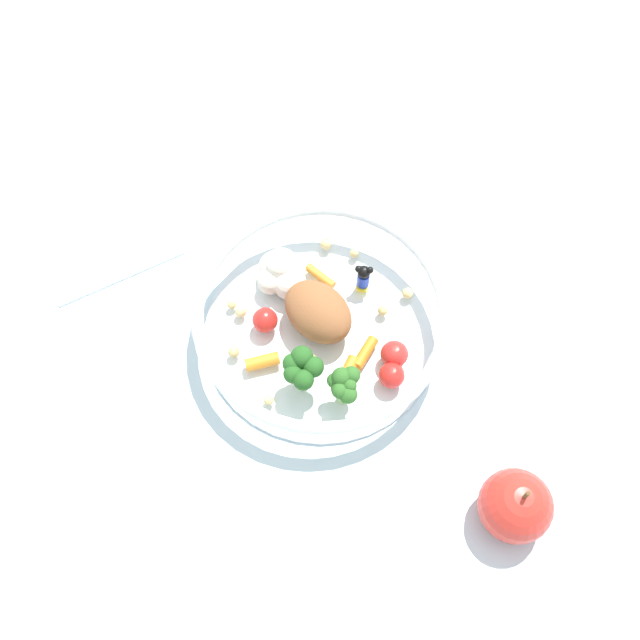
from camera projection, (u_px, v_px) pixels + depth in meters
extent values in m
plane|color=silver|center=(326.00, 345.00, 0.73)|extent=(2.40, 2.40, 0.00)
cylinder|color=white|center=(320.00, 331.00, 0.73)|extent=(0.24, 0.24, 0.01)
torus|color=white|center=(320.00, 311.00, 0.70)|extent=(0.25, 0.25, 0.01)
ellipsoid|color=brown|center=(317.00, 312.00, 0.71)|extent=(0.09, 0.08, 0.05)
cylinder|color=#8EB766|center=(302.00, 379.00, 0.69)|extent=(0.01, 0.01, 0.03)
sphere|color=#23561E|center=(303.00, 380.00, 0.66)|extent=(0.02, 0.02, 0.02)
sphere|color=#23561E|center=(313.00, 367.00, 0.67)|extent=(0.02, 0.02, 0.02)
sphere|color=#23561E|center=(302.00, 357.00, 0.67)|extent=(0.02, 0.02, 0.02)
sphere|color=#23561E|center=(293.00, 364.00, 0.67)|extent=(0.02, 0.02, 0.02)
sphere|color=#23561E|center=(293.00, 374.00, 0.67)|extent=(0.02, 0.02, 0.02)
cylinder|color=#8EB766|center=(343.00, 394.00, 0.69)|extent=(0.01, 0.01, 0.02)
sphere|color=#2D6023|center=(348.00, 394.00, 0.66)|extent=(0.02, 0.02, 0.02)
sphere|color=#2D6023|center=(350.00, 386.00, 0.66)|extent=(0.01, 0.01, 0.01)
sphere|color=#2D6023|center=(348.00, 383.00, 0.67)|extent=(0.02, 0.02, 0.02)
sphere|color=#2D6023|center=(348.00, 377.00, 0.66)|extent=(0.02, 0.02, 0.02)
sphere|color=#2D6023|center=(342.00, 377.00, 0.66)|extent=(0.02, 0.02, 0.02)
sphere|color=#2D6023|center=(334.00, 381.00, 0.67)|extent=(0.01, 0.01, 0.01)
sphere|color=#2D6023|center=(339.00, 389.00, 0.67)|extent=(0.02, 0.02, 0.02)
sphere|color=#2D6023|center=(340.00, 391.00, 0.66)|extent=(0.02, 0.02, 0.02)
sphere|color=silver|center=(290.00, 284.00, 0.74)|extent=(0.03, 0.03, 0.03)
sphere|color=silver|center=(290.00, 270.00, 0.74)|extent=(0.03, 0.03, 0.03)
sphere|color=silver|center=(281.00, 265.00, 0.74)|extent=(0.03, 0.03, 0.03)
sphere|color=silver|center=(275.00, 267.00, 0.75)|extent=(0.03, 0.03, 0.03)
sphere|color=silver|center=(271.00, 281.00, 0.74)|extent=(0.03, 0.03, 0.03)
cube|color=yellow|center=(363.00, 285.00, 0.75)|extent=(0.02, 0.02, 0.00)
cylinder|color=#1933B2|center=(363.00, 279.00, 0.74)|extent=(0.02, 0.02, 0.02)
sphere|color=black|center=(364.00, 272.00, 0.73)|extent=(0.01, 0.01, 0.01)
sphere|color=black|center=(370.00, 270.00, 0.73)|extent=(0.01, 0.01, 0.01)
sphere|color=black|center=(359.00, 269.00, 0.73)|extent=(0.01, 0.01, 0.01)
cylinder|color=orange|center=(320.00, 276.00, 0.75)|extent=(0.04, 0.02, 0.01)
cylinder|color=orange|center=(349.00, 369.00, 0.70)|extent=(0.03, 0.03, 0.01)
cylinder|color=orange|center=(365.00, 352.00, 0.71)|extent=(0.03, 0.03, 0.01)
cylinder|color=orange|center=(264.00, 365.00, 0.70)|extent=(0.02, 0.03, 0.01)
sphere|color=red|center=(265.00, 320.00, 0.72)|extent=(0.03, 0.03, 0.03)
sphere|color=red|center=(394.00, 354.00, 0.70)|extent=(0.03, 0.03, 0.03)
sphere|color=red|center=(392.00, 375.00, 0.69)|extent=(0.03, 0.03, 0.03)
sphere|color=#D1B775|center=(312.00, 359.00, 0.71)|extent=(0.01, 0.01, 0.01)
sphere|color=tan|center=(234.00, 352.00, 0.71)|extent=(0.01, 0.01, 0.01)
sphere|color=tan|center=(383.00, 311.00, 0.73)|extent=(0.01, 0.01, 0.01)
sphere|color=tan|center=(354.00, 253.00, 0.77)|extent=(0.01, 0.01, 0.01)
sphere|color=tan|center=(232.00, 304.00, 0.74)|extent=(0.01, 0.01, 0.01)
sphere|color=#D1B775|center=(408.00, 293.00, 0.74)|extent=(0.01, 0.01, 0.01)
sphere|color=#D1B775|center=(269.00, 400.00, 0.69)|extent=(0.01, 0.01, 0.01)
sphere|color=#D1B775|center=(241.00, 312.00, 0.73)|extent=(0.01, 0.01, 0.01)
sphere|color=#D1B775|center=(326.00, 244.00, 0.77)|extent=(0.01, 0.01, 0.01)
sphere|color=red|center=(515.00, 506.00, 0.63)|extent=(0.07, 0.07, 0.07)
cylinder|color=brown|center=(527.00, 495.00, 0.59)|extent=(0.00, 0.00, 0.01)
cube|color=white|center=(101.00, 233.00, 0.79)|extent=(0.14, 0.15, 0.01)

